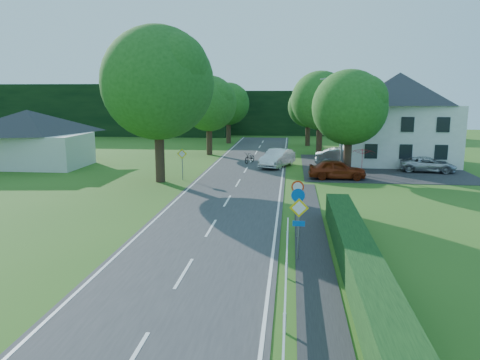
# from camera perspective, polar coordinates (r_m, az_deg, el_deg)

# --- Properties ---
(road) EXTENTS (7.00, 80.00, 0.04)m
(road) POSITION_cam_1_polar(r_m,az_deg,el_deg) (31.37, -1.07, -1.76)
(road) COLOR #313134
(road) RESTS_ON ground
(footpath) EXTENTS (1.50, 44.00, 0.04)m
(footpath) POSITION_cam_1_polar(r_m,az_deg,el_deg) (14.13, 10.12, -18.01)
(footpath) COLOR black
(footpath) RESTS_ON ground
(parking_pad) EXTENTS (14.00, 16.00, 0.04)m
(parking_pad) POSITION_cam_1_polar(r_m,az_deg,el_deg) (44.64, 16.63, 1.51)
(parking_pad) COLOR black
(parking_pad) RESTS_ON ground
(line_edge_left) EXTENTS (0.12, 80.00, 0.01)m
(line_edge_left) POSITION_cam_1_polar(r_m,az_deg,el_deg) (31.94, -6.86, -1.57)
(line_edge_left) COLOR white
(line_edge_left) RESTS_ON road
(line_edge_right) EXTENTS (0.12, 80.00, 0.01)m
(line_edge_right) POSITION_cam_1_polar(r_m,az_deg,el_deg) (31.12, 4.88, -1.85)
(line_edge_right) COLOR white
(line_edge_right) RESTS_ON road
(line_centre) EXTENTS (0.12, 80.00, 0.01)m
(line_centre) POSITION_cam_1_polar(r_m,az_deg,el_deg) (31.36, -1.07, -1.72)
(line_centre) COLOR white
(line_centre) RESTS_ON road
(hedge_right) EXTENTS (1.20, 30.00, 1.30)m
(hedge_right) POSITION_cam_1_polar(r_m,az_deg,el_deg) (12.32, 18.52, -19.69)
(hedge_right) COLOR black
(hedge_right) RESTS_ON ground
(tree_main) EXTENTS (9.40, 9.40, 11.64)m
(tree_main) POSITION_cam_1_polar(r_m,az_deg,el_deg) (35.80, -9.95, 8.98)
(tree_main) COLOR #1F4F17
(tree_main) RESTS_ON ground
(tree_left_far) EXTENTS (7.00, 7.00, 8.58)m
(tree_left_far) POSITION_cam_1_polar(r_m,az_deg,el_deg) (51.23, -3.80, 7.86)
(tree_left_far) COLOR #1F4F17
(tree_left_far) RESTS_ON ground
(tree_right_far) EXTENTS (7.40, 7.40, 9.09)m
(tree_right_far) POSITION_cam_1_polar(r_m,az_deg,el_deg) (52.52, 9.73, 8.08)
(tree_right_far) COLOR #1F4F17
(tree_right_far) RESTS_ON ground
(tree_left_back) EXTENTS (6.60, 6.60, 8.07)m
(tree_left_back) POSITION_cam_1_polar(r_m,az_deg,el_deg) (63.01, -1.42, 8.16)
(tree_left_back) COLOR #1F4F17
(tree_left_back) RESTS_ON ground
(tree_right_back) EXTENTS (6.20, 6.20, 7.56)m
(tree_right_back) POSITION_cam_1_polar(r_m,az_deg,el_deg) (60.49, 8.32, 7.71)
(tree_right_back) COLOR #1F4F17
(tree_right_back) RESTS_ON ground
(tree_right_mid) EXTENTS (7.00, 7.00, 8.58)m
(tree_right_mid) POSITION_cam_1_polar(r_m,az_deg,el_deg) (38.73, 13.14, 6.71)
(tree_right_mid) COLOR #1F4F17
(tree_right_mid) RESTS_ON ground
(treeline_left) EXTENTS (44.00, 6.00, 8.00)m
(treeline_left) POSITION_cam_1_polar(r_m,az_deg,el_deg) (79.16, -17.69, 8.15)
(treeline_left) COLOR black
(treeline_left) RESTS_ON ground
(treeline_right) EXTENTS (30.00, 5.00, 7.00)m
(treeline_right) POSITION_cam_1_polar(r_m,az_deg,el_deg) (76.56, 9.43, 8.06)
(treeline_right) COLOR black
(treeline_right) RESTS_ON ground
(bungalow_left) EXTENTS (11.00, 6.50, 5.20)m
(bungalow_left) POSITION_cam_1_polar(r_m,az_deg,el_deg) (47.12, -24.36, 4.78)
(bungalow_left) COLOR silver
(bungalow_left) RESTS_ON ground
(house_white) EXTENTS (10.60, 8.40, 8.60)m
(house_white) POSITION_cam_1_polar(r_m,az_deg,el_deg) (47.52, 18.67, 7.25)
(house_white) COLOR silver
(house_white) RESTS_ON ground
(streetlight) EXTENTS (2.03, 0.18, 8.00)m
(streetlight) POSITION_cam_1_polar(r_m,az_deg,el_deg) (40.66, 12.20, 7.17)
(streetlight) COLOR gray
(streetlight) RESTS_ON ground
(sign_priority_right) EXTENTS (0.78, 0.09, 2.59)m
(sign_priority_right) POSITION_cam_1_polar(r_m,az_deg,el_deg) (19.02, 7.19, -4.56)
(sign_priority_right) COLOR gray
(sign_priority_right) RESTS_ON ground
(sign_roundabout) EXTENTS (0.64, 0.08, 2.37)m
(sign_roundabout) POSITION_cam_1_polar(r_m,az_deg,el_deg) (21.96, 7.07, -2.83)
(sign_roundabout) COLOR gray
(sign_roundabout) RESTS_ON ground
(sign_speed_limit) EXTENTS (0.64, 0.11, 2.37)m
(sign_speed_limit) POSITION_cam_1_polar(r_m,az_deg,el_deg) (23.89, 7.02, -1.50)
(sign_speed_limit) COLOR gray
(sign_speed_limit) RESTS_ON ground
(sign_priority_left) EXTENTS (0.78, 0.09, 2.44)m
(sign_priority_left) POSITION_cam_1_polar(r_m,az_deg,el_deg) (36.70, -7.07, 2.67)
(sign_priority_left) COLOR gray
(sign_priority_left) RESTS_ON ground
(moving_car) EXTENTS (3.33, 5.28, 1.64)m
(moving_car) POSITION_cam_1_polar(r_m,az_deg,el_deg) (42.80, 4.58, 2.69)
(moving_car) COLOR silver
(moving_car) RESTS_ON road
(motorcycle) EXTENTS (1.34, 2.08, 1.03)m
(motorcycle) POSITION_cam_1_polar(r_m,az_deg,el_deg) (45.19, 1.21, 2.75)
(motorcycle) COLOR black
(motorcycle) RESTS_ON road
(parked_car_red) EXTENTS (4.49, 1.86, 1.52)m
(parked_car_red) POSITION_cam_1_polar(r_m,az_deg,el_deg) (37.54, 11.75, 1.28)
(parked_car_red) COLOR maroon
(parked_car_red) RESTS_ON parking_pad
(parked_car_silver_a) EXTENTS (5.13, 2.09, 1.65)m
(parked_car_silver_a) POSITION_cam_1_polar(r_m,az_deg,el_deg) (44.10, 12.42, 2.72)
(parked_car_silver_a) COLOR #9D9EA2
(parked_car_silver_a) RESTS_ON parking_pad
(parked_car_silver_b) EXTENTS (4.83, 2.75, 1.27)m
(parked_car_silver_b) POSITION_cam_1_polar(r_m,az_deg,el_deg) (43.19, 21.94, 1.77)
(parked_car_silver_b) COLOR #B4B4BC
(parked_car_silver_b) RESTS_ON parking_pad
(parasol) EXTENTS (2.47, 2.51, 2.06)m
(parasol) POSITION_cam_1_polar(r_m,az_deg,el_deg) (41.03, 14.68, 2.32)
(parasol) COLOR red
(parasol) RESTS_ON parking_pad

